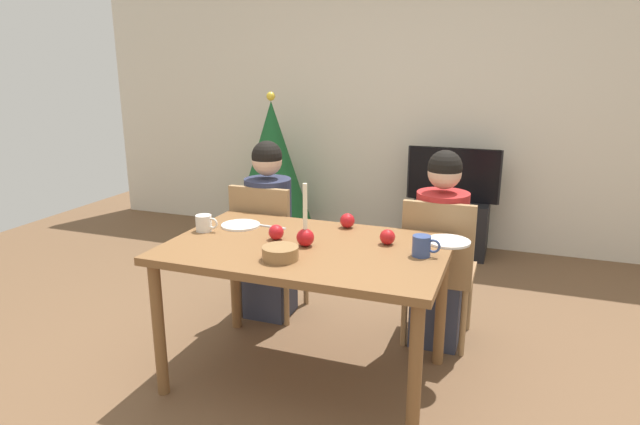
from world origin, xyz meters
The scene contains 20 objects.
ground_plane centered at (0.00, 0.00, 0.00)m, with size 7.68×7.68×0.00m, color brown.
back_wall centered at (0.00, 2.60, 1.30)m, with size 6.40×0.10×2.60m, color beige.
dining_table centered at (0.00, 0.00, 0.67)m, with size 1.40×0.90×0.75m.
chair_left centered at (-0.52, 0.61, 0.51)m, with size 0.40×0.40×0.90m.
chair_right centered at (0.58, 0.61, 0.51)m, with size 0.40×0.40×0.90m.
person_left_child centered at (-0.52, 0.64, 0.57)m, with size 0.30×0.30×1.17m.
person_right_child centered at (0.58, 0.64, 0.57)m, with size 0.30×0.30×1.17m.
tv_stand centered at (0.45, 2.30, 0.24)m, with size 0.64×0.40×0.48m, color black.
tv centered at (0.45, 2.30, 0.71)m, with size 0.79×0.05×0.46m.
christmas_tree centered at (-1.18, 2.13, 0.72)m, with size 0.75×0.75×1.39m.
candle_centerpiece centered at (0.00, -0.01, 0.82)m, with size 0.09×0.09×0.32m.
plate_left centered at (-0.47, 0.18, 0.76)m, with size 0.22×0.22×0.01m, color white.
plate_right centered at (0.67, 0.29, 0.76)m, with size 0.23×0.23×0.01m, color white.
mug_left centered at (-0.61, 0.03, 0.79)m, with size 0.13×0.09×0.09m.
mug_right centered at (0.57, 0.04, 0.80)m, with size 0.13×0.09×0.10m.
fork_left centered at (-0.30, 0.22, 0.75)m, with size 0.18×0.01×0.01m, color silver.
bowl_walnuts centered at (-0.04, -0.23, 0.78)m, with size 0.17×0.17×0.06m, color olive.
apple_near_candle centered at (0.10, 0.36, 0.79)m, with size 0.08×0.08×0.08m, color red.
apple_by_left_plate centered at (-0.18, 0.03, 0.79)m, with size 0.08×0.08×0.08m, color red.
apple_by_right_mug centered at (0.38, 0.15, 0.79)m, with size 0.08×0.08×0.08m, color red.
Camera 1 is at (0.96, -2.42, 1.64)m, focal length 30.61 mm.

